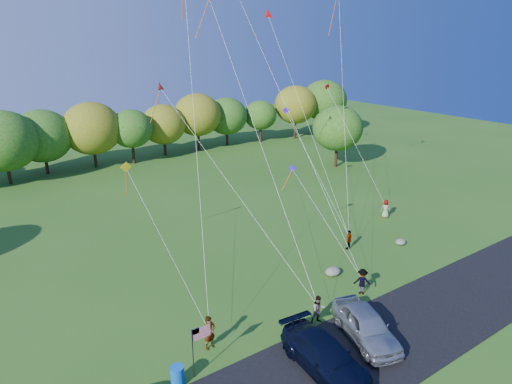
% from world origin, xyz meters
% --- Properties ---
extents(ground, '(140.00, 140.00, 0.00)m').
position_xyz_m(ground, '(0.00, 0.00, 0.00)').
color(ground, '#2D5A19').
rests_on(ground, ground).
extents(asphalt_lane, '(44.00, 6.00, 0.06)m').
position_xyz_m(asphalt_lane, '(0.00, -4.00, 0.03)').
color(asphalt_lane, black).
rests_on(asphalt_lane, ground).
extents(treeline, '(75.55, 27.57, 8.63)m').
position_xyz_m(treeline, '(-0.60, 35.50, 4.85)').
color(treeline, '#332412').
rests_on(treeline, ground).
extents(minivan_navy, '(2.62, 5.51, 1.55)m').
position_xyz_m(minivan_navy, '(-1.93, -3.85, 0.83)').
color(minivan_navy, black).
rests_on(minivan_navy, asphalt_lane).
extents(minivan_silver, '(3.39, 5.27, 1.67)m').
position_xyz_m(minivan_silver, '(1.44, -3.35, 0.89)').
color(minivan_silver, '#A3A6AD').
rests_on(minivan_silver, asphalt_lane).
extents(flyer_a, '(0.73, 0.54, 1.85)m').
position_xyz_m(flyer_a, '(-5.57, 0.74, 0.92)').
color(flyer_a, '#4C4C59').
rests_on(flyer_a, ground).
extents(flyer_b, '(0.93, 0.79, 1.66)m').
position_xyz_m(flyer_b, '(0.45, -0.77, 0.83)').
color(flyer_b, '#4C4C59').
rests_on(flyer_b, ground).
extents(flyer_c, '(1.22, 1.19, 1.68)m').
position_xyz_m(flyer_c, '(4.71, -0.06, 0.84)').
color(flyer_c, '#4C4C59').
rests_on(flyer_c, ground).
extents(flyer_d, '(0.96, 0.70, 1.52)m').
position_xyz_m(flyer_d, '(8.64, 4.86, 0.76)').
color(flyer_d, '#4C4C59').
rests_on(flyer_d, ground).
extents(flyer_e, '(0.93, 0.92, 1.62)m').
position_xyz_m(flyer_e, '(15.87, 7.48, 0.81)').
color(flyer_e, '#4C4C59').
rests_on(flyer_e, ground).
extents(trash_barrel, '(0.64, 0.64, 0.97)m').
position_xyz_m(trash_barrel, '(-8.05, -0.69, 0.48)').
color(trash_barrel, blue).
rests_on(trash_barrel, ground).
extents(flag_assembly, '(0.97, 0.63, 2.63)m').
position_xyz_m(flag_assembly, '(-6.94, -0.70, 1.98)').
color(flag_assembly, black).
rests_on(flag_assembly, ground).
extents(boulder_near, '(1.10, 0.86, 0.55)m').
position_xyz_m(boulder_near, '(4.88, 2.62, 0.27)').
color(boulder_near, gray).
rests_on(boulder_near, ground).
extents(boulder_far, '(0.85, 0.70, 0.44)m').
position_xyz_m(boulder_far, '(12.46, 3.10, 0.22)').
color(boulder_far, gray).
rests_on(boulder_far, ground).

